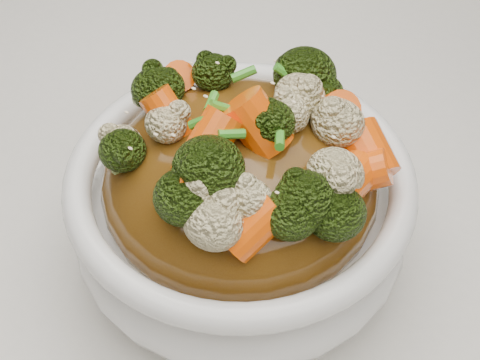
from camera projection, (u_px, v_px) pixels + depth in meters
The scene contains 8 objects.
tablecloth at pixel (254, 286), 0.47m from camera, with size 1.20×0.80×0.04m, color silver.
bowl at pixel (240, 214), 0.43m from camera, with size 0.20×0.20×0.08m, color white, non-canonical shape.
sauce_base at pixel (240, 183), 0.41m from camera, with size 0.16×0.16×0.09m, color #55340E.
carrots at pixel (240, 108), 0.37m from camera, with size 0.16×0.16×0.05m, color #F45607, non-canonical shape.
broccoli at pixel (240, 110), 0.37m from camera, with size 0.16×0.16×0.04m, color black, non-canonical shape.
cauliflower at pixel (240, 112), 0.37m from camera, with size 0.16×0.16×0.03m, color beige, non-canonical shape.
scallions at pixel (240, 107), 0.37m from camera, with size 0.12×0.12×0.02m, color #378E20, non-canonical shape.
sesame_seeds at pixel (240, 107), 0.37m from camera, with size 0.14×0.14×0.01m, color beige, non-canonical shape.
Camera 1 is at (0.15, -0.22, 1.12)m, focal length 55.00 mm.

